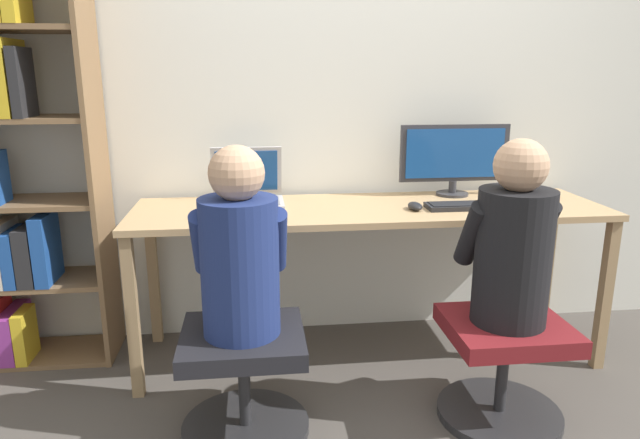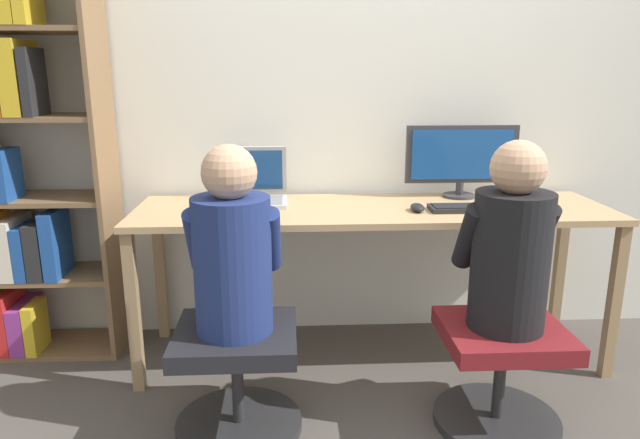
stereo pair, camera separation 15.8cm
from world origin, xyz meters
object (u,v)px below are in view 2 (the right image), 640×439
object	(u,v)px
laptop	(251,191)
office_chair_left	(500,369)
person_at_laptop	(232,250)
keyboard	(472,208)
office_chair_right	(237,373)
desktop_monitor	(462,159)
bookshelf	(9,158)
person_at_monitor	(511,246)

from	to	relation	value
laptop	office_chair_left	size ratio (longest dim) A/B	0.69
office_chair_left	person_at_laptop	bearing A→B (deg)	178.31
keyboard	office_chair_right	world-z (taller)	keyboard
office_chair_left	desktop_monitor	bearing A→B (deg)	87.22
office_chair_right	bookshelf	distance (m)	1.54
person_at_laptop	person_at_monitor	bearing A→B (deg)	-1.41
person_at_monitor	person_at_laptop	world-z (taller)	person_at_monitor
office_chair_left	office_chair_right	xyz separation A→B (m)	(-1.06, 0.03, 0.00)
keyboard	person_at_laptop	distance (m)	1.18
office_chair_left	office_chair_right	bearing A→B (deg)	178.58
laptop	office_chair_left	bearing A→B (deg)	-36.60
laptop	bookshelf	distance (m)	1.16
laptop	office_chair_right	size ratio (longest dim) A/B	0.69
desktop_monitor	keyboard	xyz separation A→B (m)	(-0.03, -0.30, -0.19)
keyboard	bookshelf	xyz separation A→B (m)	(-2.19, 0.23, 0.22)
person_at_laptop	office_chair_left	bearing A→B (deg)	-1.69
office_chair_left	bookshelf	size ratio (longest dim) A/B	0.26
laptop	office_chair_left	distance (m)	1.41
keyboard	bookshelf	size ratio (longest dim) A/B	0.20
person_at_laptop	bookshelf	world-z (taller)	bookshelf
desktop_monitor	office_chair_left	distance (m)	1.10
desktop_monitor	office_chair_right	xyz separation A→B (m)	(-1.10, -0.80, -0.73)
laptop	person_at_monitor	bearing A→B (deg)	-36.41
person_at_monitor	desktop_monitor	bearing A→B (deg)	87.20
person_at_monitor	person_at_laptop	size ratio (longest dim) A/B	1.02
person_at_laptop	bookshelf	bearing A→B (deg)	147.03
keyboard	laptop	bearing A→B (deg)	167.13
office_chair_right	person_at_monitor	distance (m)	1.18
laptop	person_at_laptop	world-z (taller)	person_at_laptop
desktop_monitor	keyboard	world-z (taller)	desktop_monitor
person_at_monitor	keyboard	bearing A→B (deg)	88.68
office_chair_right	person_at_laptop	world-z (taller)	person_at_laptop
keyboard	office_chair_left	distance (m)	0.76
desktop_monitor	laptop	bearing A→B (deg)	-176.93
office_chair_right	bookshelf	bearing A→B (deg)	146.84
desktop_monitor	person_at_monitor	xyz separation A→B (m)	(-0.04, -0.82, -0.21)
laptop	bookshelf	bearing A→B (deg)	-179.63
office_chair_left	person_at_monitor	world-z (taller)	person_at_monitor
desktop_monitor	office_chair_right	world-z (taller)	desktop_monitor
office_chair_right	person_at_monitor	bearing A→B (deg)	-1.13
desktop_monitor	bookshelf	xyz separation A→B (m)	(-2.22, -0.06, 0.03)
laptop	office_chair_right	world-z (taller)	laptop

